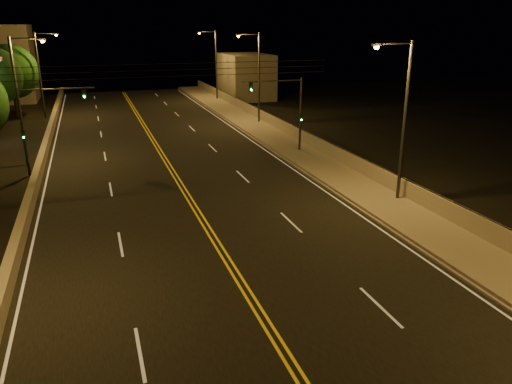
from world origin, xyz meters
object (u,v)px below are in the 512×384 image
object	(u,v)px
streetlight_2	(256,73)
tree_3	(11,72)
traffic_signal_right	(289,107)
traffic_signal_left	(37,120)
streetlight_3	(214,61)
streetlight_6	(42,70)
streetlight_1	(401,113)
streetlight_5	(21,93)

from	to	relation	value
streetlight_2	tree_3	bearing A→B (deg)	152.60
traffic_signal_right	traffic_signal_left	bearing A→B (deg)	180.00
streetlight_3	tree_3	distance (m)	25.41
tree_3	streetlight_6	bearing A→B (deg)	-26.27
streetlight_1	traffic_signal_left	bearing A→B (deg)	147.20
streetlight_6	traffic_signal_right	world-z (taller)	streetlight_6
streetlight_2	tree_3	world-z (taller)	streetlight_2
traffic_signal_left	tree_3	distance (m)	26.23
streetlight_6	traffic_signal_right	xyz separation A→B (m)	(19.94, -24.15, -1.50)
streetlight_2	tree_3	distance (m)	27.97
streetlight_6	traffic_signal_left	distance (m)	24.22
traffic_signal_left	tree_3	size ratio (longest dim) A/B	0.76
streetlight_1	streetlight_5	distance (m)	26.89
streetlight_5	tree_3	size ratio (longest dim) A/B	1.15
streetlight_3	streetlight_6	xyz separation A→B (m)	(-21.46, -7.08, 0.00)
traffic_signal_right	tree_3	distance (m)	34.80
tree_3	streetlight_1	bearing A→B (deg)	-57.47
streetlight_3	streetlight_1	bearing A→B (deg)	-90.00
traffic_signal_right	streetlight_5	bearing A→B (deg)	171.16
streetlight_1	streetlight_5	size ratio (longest dim) A/B	1.00
streetlight_3	tree_3	xyz separation A→B (m)	(-24.83, -5.42, -0.27)
streetlight_1	traffic_signal_right	bearing A→B (deg)	96.61
streetlight_1	streetlight_5	xyz separation A→B (m)	(-21.46, 16.21, 0.00)
traffic_signal_left	streetlight_2	bearing A→B (deg)	32.47
streetlight_1	traffic_signal_left	size ratio (longest dim) A/B	1.52
streetlight_5	tree_3	xyz separation A→B (m)	(-3.37, 22.71, -0.27)
streetlight_3	streetlight_6	distance (m)	22.60
streetlight_5	tree_3	bearing A→B (deg)	98.44
streetlight_2	tree_3	size ratio (longest dim) A/B	1.15
traffic_signal_left	streetlight_1	bearing A→B (deg)	-32.80
streetlight_2	traffic_signal_left	size ratio (longest dim) A/B	1.52
streetlight_6	streetlight_1	bearing A→B (deg)	-60.06
streetlight_2	traffic_signal_right	world-z (taller)	streetlight_2
streetlight_1	tree_3	xyz separation A→B (m)	(-24.83, 38.92, -0.27)
streetlight_6	tree_3	distance (m)	3.77
streetlight_3	traffic_signal_left	size ratio (longest dim) A/B	1.52
streetlight_1	streetlight_6	bearing A→B (deg)	119.94
streetlight_5	traffic_signal_right	world-z (taller)	streetlight_5
streetlight_1	streetlight_2	xyz separation A→B (m)	(0.00, 26.05, 0.00)
streetlight_1	streetlight_6	size ratio (longest dim) A/B	1.00
streetlight_1	streetlight_3	distance (m)	44.34
streetlight_2	streetlight_6	distance (m)	24.21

